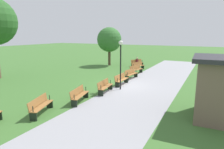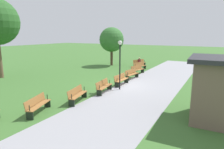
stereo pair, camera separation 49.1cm
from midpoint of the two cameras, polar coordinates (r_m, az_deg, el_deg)
name	(u,v)px [view 2 (the right image)]	position (r m, az deg, el deg)	size (l,w,h in m)	color
ground_plane	(122,85)	(16.41, 3.72, -3.06)	(120.00, 120.00, 0.00)	#3D6B2D
path_paving	(146,88)	(15.65, 10.75, -3.97)	(34.90, 4.90, 0.01)	#939399
bench_0	(139,63)	(26.12, 8.51, 3.45)	(1.92, 1.25, 0.89)	#996633
bench_1	(140,66)	(23.61, 8.67, 2.56)	(1.95, 1.07, 0.89)	#996633
bench_2	(137,69)	(21.10, 8.10, 1.50)	(1.95, 0.88, 0.89)	#996633
bench_3	(132,74)	(18.65, 6.52, 0.20)	(1.94, 0.68, 0.89)	#996633
bench_4	(121,79)	(16.32, 3.52, -1.41)	(1.90, 0.47, 0.89)	#996633
bench_5	(104,86)	(14.20, -1.46, -3.39)	(1.94, 0.68, 0.89)	#996633
bench_6	(77,94)	(12.44, -9.08, -5.74)	(1.95, 0.88, 0.89)	#996633
bench_7	(38,104)	(11.23, -19.75, -8.25)	(1.95, 1.07, 0.89)	#996633
person_seated	(140,62)	(25.96, 8.65, 3.74)	(0.50, 0.60, 1.20)	maroon
tree_0	(112,40)	(26.43, 0.42, 10.14)	(3.26, 3.26, 5.10)	#4C3828
lamp_post	(120,56)	(14.61, 3.31, 5.57)	(0.32, 0.32, 3.73)	black
kiosk	(223,89)	(10.78, 30.82, -3.78)	(3.26, 3.22, 3.14)	brown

